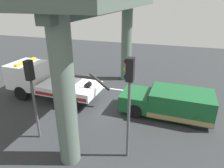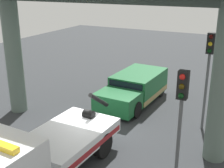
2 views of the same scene
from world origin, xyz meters
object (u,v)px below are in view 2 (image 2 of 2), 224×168
Objects in this scene: traffic_light_far at (181,104)px; towed_van_green at (135,89)px; traffic_light_near at (209,61)px; tow_truck_white at (32,155)px.

towed_van_green is at bearing -146.19° from traffic_light_far.
traffic_light_far reaches higher than towed_van_green.
towed_van_green is 5.05m from traffic_light_near.
towed_van_green is 1.18× the size of traffic_light_near.
towed_van_green is 7.67m from traffic_light_far.
tow_truck_white is 5.04m from traffic_light_far.
traffic_light_near is 4.51m from traffic_light_far.
traffic_light_near is (-6.83, 4.13, 2.05)m from tow_truck_white.
traffic_light_far is at bearing 33.81° from towed_van_green.
tow_truck_white is at bearing -60.57° from traffic_light_far.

